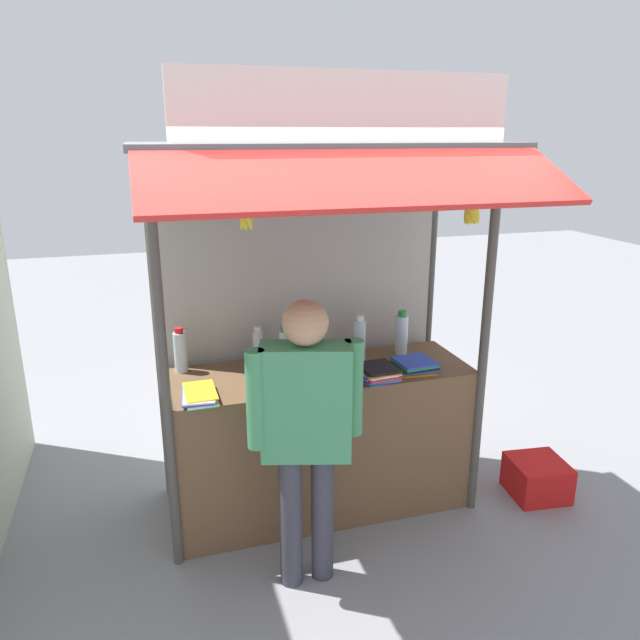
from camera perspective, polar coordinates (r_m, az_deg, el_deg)
name	(u,v)px	position (r m, az deg, el deg)	size (l,w,h in m)	color
ground_plane	(320,503)	(4.41, 0.00, -16.84)	(20.00, 20.00, 0.00)	gray
stall_counter	(320,439)	(4.15, 0.00, -11.19)	(1.98, 0.67, 0.99)	brown
stall_structure	(315,265)	(3.84, -0.45, 5.17)	(2.18, 1.52, 2.77)	#4C4742
water_bottle_back_left	(285,349)	(3.97, -3.32, -2.71)	(0.08, 0.08, 0.29)	silver
water_bottle_mid_right	(311,351)	(3.92, -0.88, -2.92)	(0.08, 0.08, 0.28)	silver
water_bottle_right	(258,346)	(4.07, -5.85, -2.46)	(0.07, 0.07, 0.26)	silver
water_bottle_back_right	(359,339)	(4.10, 3.71, -1.81)	(0.09, 0.09, 0.32)	silver
water_bottle_left	(401,334)	(4.25, 7.69, -1.29)	(0.09, 0.09, 0.31)	silver
water_bottle_far_right	(180,351)	(4.00, -13.04, -2.88)	(0.08, 0.08, 0.30)	silver
magazine_stack_center	(378,372)	(3.84, 5.46, -4.93)	(0.25, 0.27, 0.08)	blue
magazine_stack_far_left	(199,395)	(3.61, -11.32, -6.95)	(0.21, 0.32, 0.05)	green
magazine_stack_mid_left	(414,365)	(4.01, 8.89, -4.24)	(0.27, 0.27, 0.06)	orange
banana_bunch_inner_right	(246,216)	(3.14, -6.97, 9.68)	(0.08, 0.08, 0.29)	#332D23
banana_bunch_inner_left	(471,210)	(3.59, 14.09, 9.99)	(0.11, 0.11, 0.32)	#332D23
vendor_person	(306,421)	(3.26, -1.33, -9.46)	(0.63, 0.32, 1.67)	#383842
plastic_crate	(537,478)	(4.69, 19.78, -13.83)	(0.37, 0.37, 0.26)	red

